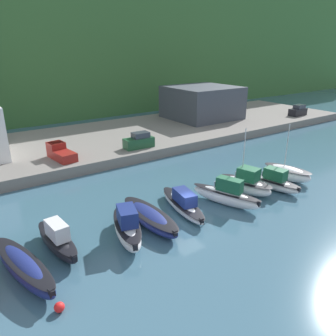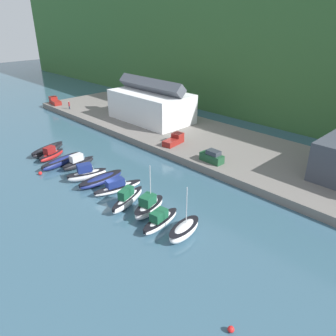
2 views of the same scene
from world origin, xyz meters
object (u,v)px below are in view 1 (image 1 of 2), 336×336
Objects in this scene: moored_boat_9 at (272,181)px; parked_car_0 at (139,141)px; moored_boat_8 at (246,184)px; moored_boat_4 at (127,227)px; moored_boat_5 at (150,217)px; moored_boat_7 at (226,195)px; parked_car_1 at (298,111)px; mooring_buoy_0 at (59,307)px; moored_boat_2 at (24,268)px; moored_boat_3 at (57,240)px; moored_boat_10 at (287,173)px; pickup_truck_0 at (60,152)px; moored_boat_6 at (183,204)px.

moored_boat_9 is 1.60× the size of parked_car_0.
moored_boat_8 reaches higher than parked_car_0.
moored_boat_4 is 2.86m from moored_boat_5.
moored_boat_5 is 1.15× the size of moored_boat_8.
parked_car_1 is (39.25, 19.10, 1.22)m from moored_boat_7.
moored_boat_9 is 25.19m from mooring_buoy_0.
moored_boat_5 is 8.28m from moored_boat_7.
moored_boat_2 is 1.24× the size of moored_boat_4.
moored_boat_8 reaches higher than moored_boat_3.
moored_boat_2 is 1.28× the size of moored_boat_10.
moored_boat_10 is at bearing -149.22° from parked_car_0.
moored_boat_8 is 40.07m from parked_car_1.
parked_car_0 reaches higher than moored_boat_4.
moored_boat_10 is 19.96m from parked_car_0.
parked_car_1 reaches higher than pickup_truck_0.
moored_boat_10 is 1.55× the size of parked_car_0.
moored_boat_3 is 19.70m from moored_boat_8.
parked_car_1 is at bearing -8.30° from pickup_truck_0.
moored_boat_3 is 0.99× the size of moored_boat_10.
moored_boat_5 is at bearing 167.71° from moored_boat_10.
moored_boat_7 is 3.71m from moored_boat_8.
moored_boat_7 is at bearing 179.52° from parked_car_0.
moored_boat_10 is (21.25, 0.37, -0.18)m from moored_boat_4.
parked_car_0 is at bearing 74.05° from moored_boat_4.
moored_boat_3 reaches higher than moored_boat_9.
moored_boat_7 is 1.09× the size of moored_boat_9.
moored_boat_9 is at bearing -159.46° from parked_car_0.
pickup_truck_0 is (-49.18, 0.48, -0.10)m from parked_car_1.
pickup_truck_0 is (-1.74, 18.52, 1.49)m from moored_boat_5.
moored_boat_7 is 21.99m from pickup_truck_0.
moored_boat_2 is 25.71m from moored_boat_9.
moored_boat_7 is at bearing -7.12° from moored_boat_6.
moored_boat_9 is (6.86, -0.15, -0.18)m from moored_boat_7.
parked_car_1 is at bearing 22.06° from moored_boat_10.
moored_boat_3 is 0.96× the size of moored_boat_9.
moored_boat_4 is 0.97× the size of moored_boat_8.
moored_boat_9 is 37.70m from parked_car_1.
moored_boat_3 is at bearing 155.46° from moored_boat_7.
moored_boat_8 reaches higher than parked_car_1.
moored_boat_8 reaches higher than moored_boat_9.
moored_boat_5 is 1.00× the size of moored_boat_6.
moored_boat_5 is 12.85× the size of mooring_buoy_0.
moored_boat_2 is at bearing -152.64° from moored_boat_3.
parked_car_0 and parked_car_1 have the same top height.
moored_boat_8 is 23.19m from pickup_truck_0.
moored_boat_4 is at bearing 33.49° from mooring_buoy_0.
moored_boat_8 is 1.63× the size of parked_car_1.
moored_boat_9 is at bearing -179.63° from moored_boat_10.
moored_boat_8 is at bearing -7.56° from moored_boat_3.
moored_boat_4 is 10.89× the size of mooring_buoy_0.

